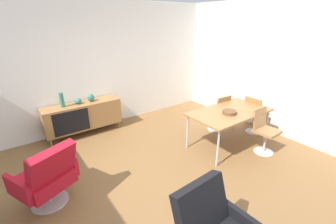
{
  "coord_description": "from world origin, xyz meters",
  "views": [
    {
      "loc": [
        -1.51,
        -2.45,
        2.36
      ],
      "look_at": [
        0.56,
        0.36,
        0.94
      ],
      "focal_mm": 24.15,
      "sensor_mm": 36.0,
      "label": 1
    }
  ],
  "objects": [
    {
      "name": "vase_cobalt",
      "position": [
        -0.36,
        2.3,
        0.78
      ],
      "size": [
        0.14,
        0.14,
        0.13
      ],
      "color": "#337266",
      "rests_on": "sideboard"
    },
    {
      "name": "sideboard",
      "position": [
        -0.31,
        2.3,
        0.44
      ],
      "size": [
        1.6,
        0.45,
        0.72
      ],
      "color": "olive",
      "rests_on": "ground_plane"
    },
    {
      "name": "dining_chair_front_right",
      "position": [
        2.2,
        -0.46,
        0.47
      ],
      "size": [
        0.41,
        0.44,
        0.86
      ],
      "color": "#9E7042",
      "rests_on": "ground_plane"
    },
    {
      "name": "dining_table",
      "position": [
        1.85,
        0.1,
        0.7
      ],
      "size": [
        1.6,
        0.9,
        0.74
      ],
      "color": "olive",
      "rests_on": "ground_plane"
    },
    {
      "name": "dining_chair_back_right",
      "position": [
        2.2,
        0.66,
        0.47
      ],
      "size": [
        0.43,
        0.45,
        0.86
      ],
      "color": "#9E7042",
      "rests_on": "ground_plane"
    },
    {
      "name": "vase_ceramic_small",
      "position": [
        -0.67,
        2.3,
        0.87
      ],
      "size": [
        0.08,
        0.08,
        0.3
      ],
      "color": "#337266",
      "rests_on": "sideboard"
    },
    {
      "name": "vase_sculptural_dark",
      "position": [
        -0.09,
        2.3,
        0.81
      ],
      "size": [
        0.14,
        0.14,
        0.17
      ],
      "color": "#337266",
      "rests_on": "sideboard"
    },
    {
      "name": "ground_plane",
      "position": [
        0.0,
        0.0,
        0.0
      ],
      "size": [
        8.32,
        8.32,
        0.0
      ],
      "primitive_type": "plane",
      "color": "brown"
    },
    {
      "name": "wall_back",
      "position": [
        0.0,
        2.6,
        1.4
      ],
      "size": [
        6.8,
        0.12,
        2.8
      ],
      "primitive_type": "cube",
      "color": "white",
      "rests_on": "ground_plane"
    },
    {
      "name": "dining_chair_far_end",
      "position": [
        2.74,
        0.1,
        0.47
      ],
      "size": [
        0.43,
        0.4,
        0.86
      ],
      "color": "#9E7042",
      "rests_on": "ground_plane"
    },
    {
      "name": "wooden_bowl_on_table",
      "position": [
        1.74,
        0.01,
        0.77
      ],
      "size": [
        0.26,
        0.26,
        0.06
      ],
      "primitive_type": "cylinder",
      "color": "brown",
      "rests_on": "dining_table"
    },
    {
      "name": "wall_right",
      "position": [
        3.2,
        0.0,
        1.4
      ],
      "size": [
        0.12,
        5.6,
        2.8
      ],
      "primitive_type": "cube",
      "color": "white",
      "rests_on": "ground_plane"
    },
    {
      "name": "lounge_chair_red",
      "position": [
        -1.35,
        0.45,
        0.47
      ],
      "size": [
        0.86,
        0.84,
        0.95
      ],
      "color": "red",
      "rests_on": "ground_plane"
    }
  ]
}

